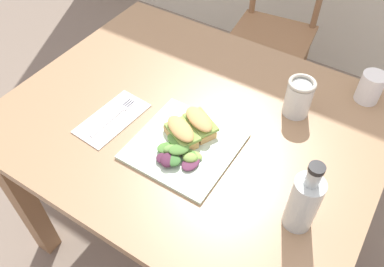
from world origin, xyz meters
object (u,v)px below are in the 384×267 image
Objects in this scene: plate_lunch at (184,146)px; chair_wooden_far at (273,33)px; fork_on_napkin at (116,114)px; cup_extra_side at (370,87)px; dining_table at (192,144)px; bottle_cold_brew at (303,204)px; sandwich_half_back at (199,123)px; sandwich_half_front at (181,132)px; mason_jar_iced_tea at (298,99)px.

chair_wooden_far is at bearing 99.06° from plate_lunch.
fork_on_napkin is at bearing -93.70° from chair_wooden_far.
cup_extra_side reaches higher than fork_on_napkin.
dining_table is 6.09× the size of fork_on_napkin.
bottle_cold_brew reaches higher than fork_on_napkin.
fork_on_napkin is 0.61m from bottle_cold_brew.
dining_table is at bearing -82.60° from chair_wooden_far.
cup_extra_side is (0.38, 0.41, 0.01)m from sandwich_half_back.
sandwich_half_front is at bearing 5.27° from fork_on_napkin.
sandwich_half_back is at bearing 87.04° from plate_lunch.
cup_extra_side is (0.43, 0.36, 0.18)m from dining_table.
bottle_cold_brew reaches higher than mason_jar_iced_tea.
plate_lunch is at bearing 171.84° from bottle_cold_brew.
sandwich_half_front and sandwich_half_back have the same top height.
sandwich_half_front is at bearing -128.45° from mason_jar_iced_tea.
sandwich_half_front is 0.57× the size of bottle_cold_brew.
chair_wooden_far is 0.95m from mason_jar_iced_tea.
chair_wooden_far is 1.14m from sandwich_half_front.
mason_jar_iced_tea is at bearing 35.98° from dining_table.
plate_lunch is at bearing -33.91° from sandwich_half_front.
sandwich_half_back is at bearing -132.69° from cup_extra_side.
cup_extra_side is at bearing 40.43° from dining_table.
sandwich_half_back is at bearing -40.25° from dining_table.
bottle_cold_brew is at bearing -19.21° from sandwich_half_back.
cup_extra_side is at bearing 88.12° from bottle_cold_brew.
mason_jar_iced_tea is at bearing 48.14° from sandwich_half_back.
mason_jar_iced_tea is (0.21, 0.23, 0.02)m from sandwich_half_back.
fork_on_napkin is at bearing -148.12° from dining_table.
fork_on_napkin is at bearing -142.09° from cup_extra_side.
mason_jar_iced_tea is at bearing -64.09° from chair_wooden_far.
chair_wooden_far is 1.15m from plate_lunch.
chair_wooden_far is at bearing 115.91° from mason_jar_iced_tea.
fork_on_napkin is (-0.23, -0.02, -0.03)m from sandwich_half_front.
cup_extra_side is (0.38, 0.48, 0.04)m from plate_lunch.
fork_on_napkin is 0.79m from cup_extra_side.
fork_on_napkin reaches higher than dining_table.
cup_extra_side is (0.40, 0.47, 0.01)m from sandwich_half_front.
cup_extra_side is at bearing 46.25° from mason_jar_iced_tea.
fork_on_napkin is at bearing -162.20° from sandwich_half_back.
bottle_cold_brew reaches higher than sandwich_half_back.
cup_extra_side is at bearing 47.31° from sandwich_half_back.
sandwich_half_back reaches higher than plate_lunch.
mason_jar_iced_tea is at bearing 34.25° from fork_on_napkin.
mason_jar_iced_tea reaches higher than plate_lunch.
plate_lunch is 0.04m from sandwich_half_front.
plate_lunch is at bearing -124.75° from mason_jar_iced_tea.
plate_lunch is at bearing -80.94° from chair_wooden_far.
bottle_cold_brew is at bearing -67.01° from mason_jar_iced_tea.
sandwich_half_back is at bearing -80.11° from chair_wooden_far.
sandwich_half_back is 0.26m from fork_on_napkin.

